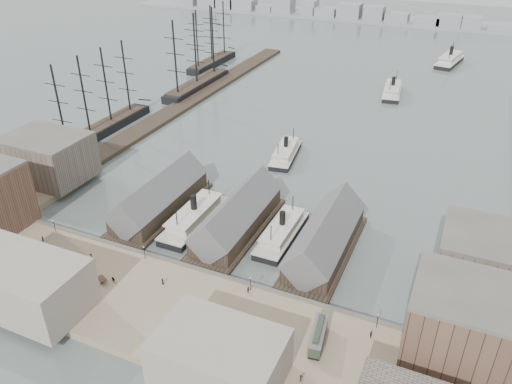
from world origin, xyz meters
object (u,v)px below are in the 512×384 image
at_px(ferry_docked_west, 195,217).
at_px(tram, 318,336).
at_px(horse_cart_left, 44,252).
at_px(horse_cart_center, 109,279).
at_px(horse_cart_right, 195,319).

relative_size(ferry_docked_west, tram, 2.66).
relative_size(ferry_docked_west, horse_cart_left, 6.43).
bearing_deg(horse_cart_center, horse_cart_left, 109.16).
bearing_deg(horse_cart_left, horse_cart_right, -55.76).
bearing_deg(horse_cart_left, ferry_docked_west, -0.38).
xyz_separation_m(ferry_docked_west, horse_cart_left, (-26.94, -31.46, 0.42)).
height_order(tram, horse_cart_center, tram).
bearing_deg(ferry_docked_west, horse_cart_left, -130.58).
distance_m(horse_cart_left, horse_cart_center, 22.35).
height_order(ferry_docked_west, tram, ferry_docked_west).
bearing_deg(horse_cart_right, horse_cart_left, 88.40).
height_order(ferry_docked_west, horse_cart_right, ferry_docked_west).
distance_m(ferry_docked_west, horse_cart_left, 41.42).
distance_m(tram, horse_cart_center, 52.42).
bearing_deg(horse_cart_center, horse_cart_right, -72.95).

